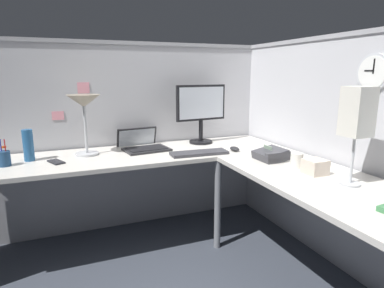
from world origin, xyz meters
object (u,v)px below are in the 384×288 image
object	(u,v)px
laptop	(142,145)
cell_phone	(56,162)
tissue_box	(315,167)
thermos_flask	(28,145)
desk_lamp_dome	(84,106)
wall_clock	(374,72)
computer_mouse	(235,149)
coffee_mug	(297,160)
keyboard	(199,153)
pen_cup	(4,158)
office_phone	(271,155)
monitor	(201,109)
desk_lamp_paper	(357,115)

from	to	relation	value
laptop	cell_phone	bearing A→B (deg)	-161.66
laptop	tissue_box	world-z (taller)	laptop
laptop	thermos_flask	size ratio (longest dim) A/B	1.91
desk_lamp_dome	wall_clock	world-z (taller)	wall_clock
computer_mouse	cell_phone	distance (m)	1.31
coffee_mug	computer_mouse	bearing A→B (deg)	104.02
keyboard	thermos_flask	size ratio (longest dim) A/B	1.95
keyboard	tissue_box	world-z (taller)	tissue_box
thermos_flask	pen_cup	bearing A→B (deg)	-147.93
computer_mouse	tissue_box	size ratio (longest dim) A/B	0.87
thermos_flask	office_phone	bearing A→B (deg)	-21.47
monitor	coffee_mug	size ratio (longest dim) A/B	5.21
keyboard	desk_lamp_dome	xyz separation A→B (m)	(-0.78, 0.30, 0.35)
pen_cup	desk_lamp_paper	size ratio (longest dim) A/B	0.34
computer_mouse	desk_lamp_dome	xyz separation A→B (m)	(-1.08, 0.30, 0.35)
monitor	laptop	size ratio (longest dim) A/B	1.19
thermos_flask	desk_lamp_paper	xyz separation A→B (m)	(1.65, -1.21, 0.27)
keyboard	cell_phone	distance (m)	1.01
desk_lamp_paper	keyboard	bearing A→B (deg)	117.58
cell_phone	office_phone	xyz separation A→B (m)	(1.39, -0.49, 0.03)
pen_cup	thermos_flask	bearing A→B (deg)	32.07
laptop	desk_lamp_paper	bearing A→B (deg)	-57.45
desk_lamp_dome	office_phone	distance (m)	1.38
keyboard	thermos_flask	xyz separation A→B (m)	(-1.16, 0.27, 0.10)
desk_lamp_dome	pen_cup	size ratio (longest dim) A/B	2.47
keyboard	coffee_mug	size ratio (longest dim) A/B	4.48
office_phone	tissue_box	distance (m)	0.38
monitor	pen_cup	xyz separation A→B (m)	(-1.48, -0.19, -0.24)
desk_lamp_dome	coffee_mug	distance (m)	1.53
pen_cup	desk_lamp_dome	bearing A→B (deg)	12.54
monitor	cell_phone	xyz separation A→B (m)	(-1.17, -0.22, -0.29)
desk_lamp_paper	pen_cup	bearing A→B (deg)	147.92
laptop	computer_mouse	bearing A→B (deg)	-29.63
laptop	thermos_flask	world-z (taller)	thermos_flask
thermos_flask	desk_lamp_paper	world-z (taller)	desk_lamp_paper
office_phone	keyboard	bearing A→B (deg)	139.53
monitor	thermos_flask	world-z (taller)	monitor
monitor	office_phone	world-z (taller)	monitor
monitor	coffee_mug	xyz separation A→B (m)	(0.26, -0.94, -0.25)
laptop	keyboard	bearing A→B (deg)	-47.00
monitor	desk_lamp_dome	xyz separation A→B (m)	(-0.96, -0.07, 0.07)
tissue_box	coffee_mug	bearing A→B (deg)	94.31
monitor	wall_clock	distance (m)	1.34
office_phone	coffee_mug	distance (m)	0.22
desk_lamp_dome	cell_phone	world-z (taller)	desk_lamp_dome
laptop	cell_phone	distance (m)	0.69
keyboard	computer_mouse	size ratio (longest dim) A/B	4.13
monitor	coffee_mug	bearing A→B (deg)	-74.25
laptop	thermos_flask	distance (m)	0.83
cell_phone	wall_clock	xyz separation A→B (m)	(1.76, -0.94, 0.60)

